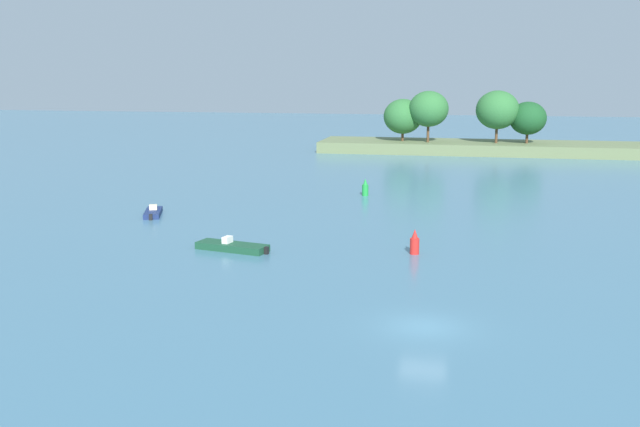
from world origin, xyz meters
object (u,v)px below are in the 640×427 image
(channel_buoy_red, at_px, (415,243))
(channel_buoy_green, at_px, (365,188))
(small_motorboat, at_px, (232,247))
(fishing_skiff, at_px, (153,213))

(channel_buoy_red, distance_m, channel_buoy_green, 26.79)
(channel_buoy_red, xyz_separation_m, channel_buoy_green, (-7.45, 25.73, 0.00))
(small_motorboat, xyz_separation_m, channel_buoy_green, (6.28, 27.35, 0.52))
(channel_buoy_green, bearing_deg, small_motorboat, -102.93)
(fishing_skiff, relative_size, channel_buoy_red, 2.56)
(fishing_skiff, height_order, small_motorboat, small_motorboat)
(fishing_skiff, distance_m, channel_buoy_green, 23.76)
(fishing_skiff, xyz_separation_m, channel_buoy_green, (18.12, 15.36, 0.55))
(fishing_skiff, height_order, channel_buoy_green, channel_buoy_green)
(fishing_skiff, relative_size, channel_buoy_green, 2.56)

